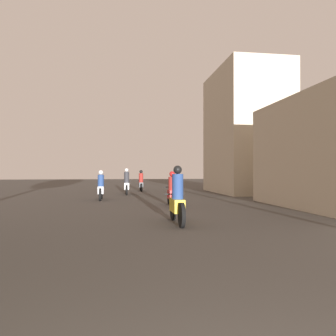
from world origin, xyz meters
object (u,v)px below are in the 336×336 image
Objects in this scene: motorcycle_yellow at (177,201)px; motorcycle_red at (172,192)px; motorcycle_white at (127,184)px; motorcycle_silver at (101,188)px; motorcycle_black at (141,183)px; building_right_far at (245,132)px.

motorcycle_yellow reaches higher than motorcycle_red.
motorcycle_yellow is at bearing -89.11° from motorcycle_white.
motorcycle_black reaches higher than motorcycle_silver.
motorcycle_white is 1.02× the size of motorcycle_black.
motorcycle_red is 0.24× the size of building_right_far.
building_right_far reaches higher than motorcycle_red.
motorcycle_silver is at bearing -109.96° from motorcycle_black.
motorcycle_red is at bearing 81.57° from motorcycle_yellow.
motorcycle_white is at bearing 111.58° from motorcycle_red.
motorcycle_silver is at bearing -115.77° from motorcycle_white.
motorcycle_silver is (-3.18, 3.56, 0.02)m from motorcycle_red.
building_right_far is at bearing -21.24° from motorcycle_black.
motorcycle_black is at bearing 101.20° from motorcycle_red.
motorcycle_silver is 7.52m from motorcycle_black.
motorcycle_white is at bearing -175.35° from building_right_far.
motorcycle_white is 0.23× the size of building_right_far.
motorcycle_red is 10.83m from building_right_far.
motorcycle_black is (1.14, 3.41, -0.04)m from motorcycle_white.
building_right_far reaches higher than motorcycle_yellow.
motorcycle_yellow is 4.69m from motorcycle_red.
motorcycle_white is at bearing -108.65° from motorcycle_black.
motorcycle_silver is 3.93m from motorcycle_white.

